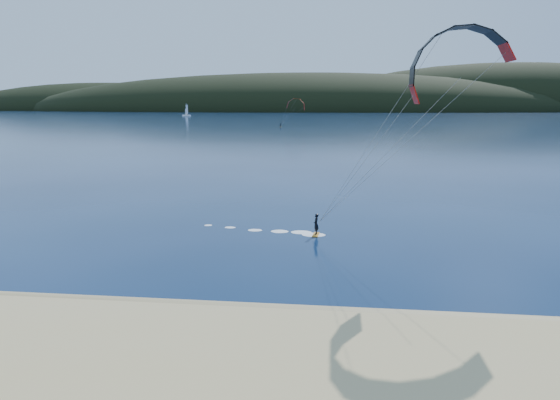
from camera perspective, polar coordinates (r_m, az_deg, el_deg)
name	(u,v)px	position (r m, az deg, el deg)	size (l,w,h in m)	color
ground	(201,356)	(22.66, -9.12, -17.39)	(1800.00, 1800.00, 0.00)	#071A37
wet_sand	(224,312)	(26.54, -6.47, -12.75)	(220.00, 2.50, 0.10)	olive
headland	(334,111)	(764.50, 6.23, 10.25)	(1200.00, 310.00, 140.00)	black
kitesurfer_near	(451,85)	(37.11, 19.25, 12.47)	(24.50, 6.58, 16.41)	orange
kitesurfer_far	(295,108)	(227.91, 1.80, 10.67)	(12.22, 5.74, 11.98)	orange
sailboat	(187,115)	(446.56, -10.78, 9.66)	(8.17, 5.55, 11.44)	white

